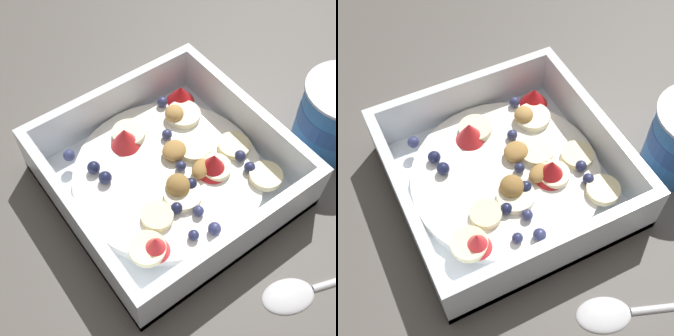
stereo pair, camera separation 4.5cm
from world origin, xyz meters
The scene contains 3 objects.
ground_plane centered at (0.00, 0.00, 0.00)m, with size 2.40×2.40×0.00m, color #56514C.
fruit_bowl centered at (0.01, 0.01, 0.02)m, with size 0.21×0.21×0.06m.
spoon centered at (0.18, 0.05, 0.00)m, with size 0.08×0.17×0.01m.
Camera 2 is at (0.25, -0.11, 0.40)m, focal length 50.09 mm.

